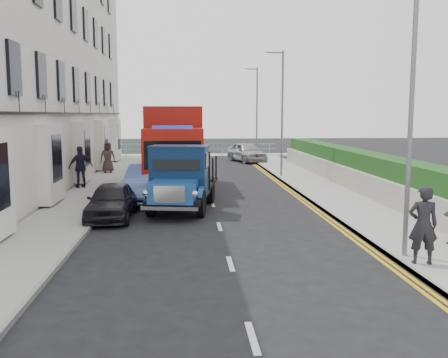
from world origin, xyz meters
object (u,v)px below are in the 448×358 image
(parked_car_front, at_px, (112,201))
(pedestrian_east_near, at_px, (423,225))
(lamp_mid, at_px, (280,106))
(lamp_far, at_px, (255,108))
(red_lorry, at_px, (174,146))
(lamp_near, at_px, (407,96))
(bedford_lorry, at_px, (180,182))

(parked_car_front, relative_size, pedestrian_east_near, 1.99)
(lamp_mid, bearing_deg, parked_car_front, -126.52)
(lamp_mid, bearing_deg, lamp_far, 90.00)
(lamp_far, distance_m, red_lorry, 15.08)
(lamp_near, relative_size, pedestrian_east_near, 3.82)
(lamp_near, xyz_separation_m, red_lorry, (-5.80, 12.21, -1.92))
(red_lorry, bearing_deg, bedford_lorry, -87.12)
(lamp_mid, xyz_separation_m, pedestrian_east_near, (0.22, -16.68, -2.96))
(lamp_far, bearing_deg, lamp_near, -90.00)
(bedford_lorry, bearing_deg, lamp_mid, 69.85)
(lamp_far, relative_size, bedford_lorry, 1.32)
(red_lorry, relative_size, parked_car_front, 2.05)
(red_lorry, bearing_deg, parked_car_front, -107.14)
(lamp_far, bearing_deg, pedestrian_east_near, -89.52)
(lamp_mid, distance_m, lamp_far, 10.00)
(parked_car_front, bearing_deg, red_lorry, 74.33)
(pedestrian_east_near, bearing_deg, bedford_lorry, -40.95)
(bedford_lorry, bearing_deg, lamp_far, 84.06)
(red_lorry, bearing_deg, lamp_far, 66.46)
(red_lorry, distance_m, parked_car_front, 7.15)
(bedford_lorry, xyz_separation_m, pedestrian_east_near, (5.66, -7.18, -0.07))
(lamp_far, height_order, parked_car_front, lamp_far)
(lamp_far, height_order, bedford_lorry, lamp_far)
(lamp_mid, height_order, bedford_lorry, lamp_mid)
(lamp_near, relative_size, bedford_lorry, 1.32)
(lamp_near, height_order, lamp_mid, same)
(parked_car_front, bearing_deg, lamp_mid, 54.21)
(parked_car_front, distance_m, pedestrian_east_near, 10.12)
(lamp_near, distance_m, pedestrian_east_near, 3.05)
(lamp_far, distance_m, pedestrian_east_near, 26.84)
(lamp_mid, relative_size, lamp_far, 1.00)
(red_lorry, height_order, parked_car_front, red_lorry)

